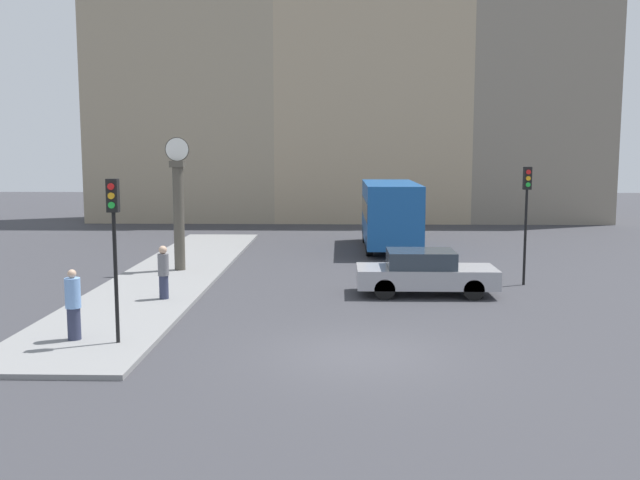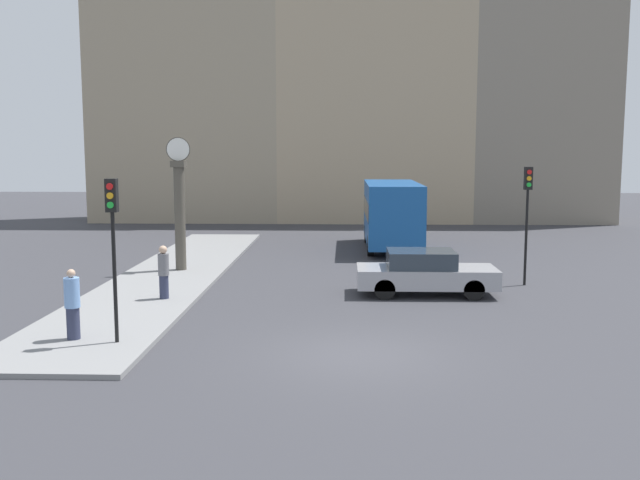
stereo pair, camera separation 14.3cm
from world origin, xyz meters
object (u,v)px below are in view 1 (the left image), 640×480
at_px(traffic_light_far, 527,201).
at_px(sedan_car, 425,272).
at_px(bus_distant, 390,212).
at_px(pedestrian_grey_jacket, 163,272).
at_px(street_clock, 179,208).
at_px(traffic_light_near, 114,226).
at_px(pedestrian_blue_stripe, 73,305).

bearing_deg(traffic_light_far, sedan_car, -154.53).
relative_size(bus_distant, pedestrian_grey_jacket, 4.42).
relative_size(sedan_car, pedestrian_grey_jacket, 2.72).
relative_size(bus_distant, street_clock, 1.45).
height_order(traffic_light_near, street_clock, street_clock).
bearing_deg(pedestrian_blue_stripe, street_clock, 88.16).
bearing_deg(street_clock, bus_distant, 38.83).
bearing_deg(sedan_car, bus_distant, 92.05).
bearing_deg(traffic_light_far, street_clock, 170.63).
xyz_separation_m(sedan_car, traffic_light_near, (-7.84, -6.31, 2.13)).
xyz_separation_m(sedan_car, pedestrian_blue_stripe, (-8.95, -6.07, 0.24)).
height_order(sedan_car, pedestrian_blue_stripe, pedestrian_blue_stripe).
bearing_deg(street_clock, pedestrian_grey_jacket, -82.58).
relative_size(pedestrian_grey_jacket, pedestrian_blue_stripe, 0.96).
distance_m(street_clock, pedestrian_grey_jacket, 5.41).
distance_m(sedan_car, bus_distant, 10.42).
bearing_deg(traffic_light_far, traffic_light_near, -144.93).
relative_size(bus_distant, traffic_light_far, 1.77).
relative_size(street_clock, pedestrian_grey_jacket, 3.05).
xyz_separation_m(street_clock, pedestrian_blue_stripe, (-0.31, -9.78, -1.49)).
relative_size(sedan_car, traffic_light_near, 1.15).
xyz_separation_m(traffic_light_near, pedestrian_grey_jacket, (-0.12, 4.87, -1.90)).
bearing_deg(pedestrian_blue_stripe, pedestrian_grey_jacket, 77.99).
distance_m(sedan_car, pedestrian_blue_stripe, 10.81).
height_order(sedan_car, pedestrian_grey_jacket, pedestrian_grey_jacket).
distance_m(sedan_car, traffic_light_near, 10.28).
bearing_deg(traffic_light_near, pedestrian_blue_stripe, 168.04).
height_order(traffic_light_far, pedestrian_grey_jacket, traffic_light_far).
bearing_deg(traffic_light_far, pedestrian_blue_stripe, -148.15).
relative_size(traffic_light_far, pedestrian_blue_stripe, 2.39).
height_order(street_clock, pedestrian_grey_jacket, street_clock).
bearing_deg(pedestrian_grey_jacket, traffic_light_far, 15.23).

